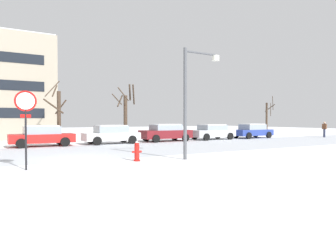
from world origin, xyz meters
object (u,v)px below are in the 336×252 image
(parked_car_blue, at_px, (252,131))
(fire_hydrant, at_px, (137,151))
(stop_sign, at_px, (26,114))
(parked_car_maroon, at_px, (166,132))
(parked_car_white, at_px, (111,134))
(parked_car_red, at_px, (42,136))
(parked_car_silver, at_px, (212,132))
(pedestrian_crossing, at_px, (324,128))
(street_lamp, at_px, (192,90))

(parked_car_blue, bearing_deg, fire_hydrant, -149.76)
(stop_sign, xyz_separation_m, parked_car_maroon, (11.56, 10.33, -1.29))
(parked_car_white, xyz_separation_m, parked_car_maroon, (4.94, 0.22, 0.03))
(parked_car_white, distance_m, parked_car_blue, 14.83)
(parked_car_red, distance_m, parked_car_silver, 14.83)
(stop_sign, xyz_separation_m, pedestrian_crossing, (29.08, 7.29, -1.08))
(parked_car_white, xyz_separation_m, pedestrian_crossing, (22.46, -2.82, 0.23))
(parked_car_maroon, bearing_deg, parked_car_silver, -0.95)
(stop_sign, distance_m, parked_car_maroon, 15.55)
(parked_car_white, relative_size, parked_car_maroon, 0.95)
(fire_hydrant, xyz_separation_m, parked_car_silver, (12.02, 10.07, 0.28))
(parked_car_silver, relative_size, pedestrian_crossing, 2.63)
(fire_hydrant, relative_size, street_lamp, 0.17)
(parked_car_white, distance_m, parked_car_silver, 9.89)
(pedestrian_crossing, bearing_deg, stop_sign, -165.92)
(stop_sign, xyz_separation_m, fire_hydrant, (4.49, 0.17, -1.60))
(street_lamp, relative_size, pedestrian_crossing, 3.14)
(parked_car_red, height_order, parked_car_silver, parked_car_red)
(parked_car_silver, xyz_separation_m, pedestrian_crossing, (12.57, -2.96, 0.23))
(parked_car_white, distance_m, pedestrian_crossing, 22.64)
(parked_car_blue, height_order, pedestrian_crossing, pedestrian_crossing)
(parked_car_red, bearing_deg, parked_car_maroon, 0.41)
(parked_car_white, bearing_deg, parked_car_maroon, 2.53)
(parked_car_silver, bearing_deg, fire_hydrant, -140.02)
(street_lamp, distance_m, pedestrian_crossing, 23.41)
(stop_sign, height_order, parked_car_red, stop_sign)
(parked_car_blue, bearing_deg, parked_car_silver, 177.82)
(parked_car_silver, bearing_deg, pedestrian_crossing, -13.23)
(street_lamp, bearing_deg, parked_car_white, 92.55)
(parked_car_blue, distance_m, pedestrian_crossing, 8.12)
(street_lamp, relative_size, parked_car_white, 1.21)
(stop_sign, relative_size, parked_car_silver, 0.67)
(stop_sign, height_order, parked_car_maroon, stop_sign)
(street_lamp, distance_m, parked_car_maroon, 11.87)
(fire_hydrant, relative_size, parked_car_red, 0.21)
(parked_car_white, distance_m, parked_car_maroon, 4.95)
(parked_car_red, relative_size, parked_car_blue, 0.98)
(street_lamp, xyz_separation_m, parked_car_white, (-0.47, 10.50, -2.50))
(stop_sign, bearing_deg, parked_car_red, 80.76)
(fire_hydrant, relative_size, parked_car_maroon, 0.20)
(parked_car_maroon, bearing_deg, street_lamp, -112.68)
(fire_hydrant, distance_m, parked_car_maroon, 12.38)
(parked_car_maroon, bearing_deg, parked_car_blue, -1.56)
(parked_car_maroon, relative_size, parked_car_silver, 1.03)
(stop_sign, relative_size, parked_car_white, 0.68)
(parked_car_silver, xyz_separation_m, parked_car_blue, (4.94, -0.19, 0.00))
(parked_car_silver, height_order, parked_car_blue, parked_car_blue)
(parked_car_white, relative_size, parked_car_silver, 0.98)
(stop_sign, relative_size, fire_hydrant, 3.27)
(pedestrian_crossing, bearing_deg, parked_car_white, 172.84)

